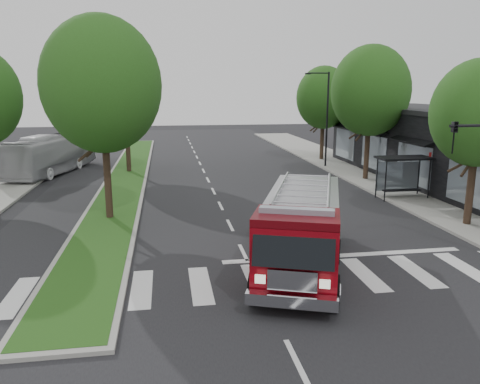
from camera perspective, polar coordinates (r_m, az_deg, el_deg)
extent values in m
plane|color=black|center=(19.51, 0.40, -7.39)|extent=(140.00, 140.00, 0.00)
cube|color=gray|center=(32.77, 19.43, 0.21)|extent=(5.00, 80.00, 0.15)
cube|color=gray|center=(36.81, -13.57, 1.85)|extent=(3.00, 50.00, 0.14)
cube|color=#134012|center=(36.80, -13.58, 1.97)|extent=(2.60, 49.50, 0.02)
cube|color=black|center=(34.76, 26.28, 4.36)|extent=(8.00, 30.00, 5.00)
cylinder|color=black|center=(29.05, 17.32, 1.22)|extent=(0.08, 0.08, 2.50)
cylinder|color=black|center=(30.39, 22.06, 1.35)|extent=(0.08, 0.08, 2.50)
cylinder|color=black|center=(30.11, 16.32, 1.67)|extent=(0.08, 0.08, 2.50)
cylinder|color=black|center=(31.40, 20.94, 1.77)|extent=(0.08, 0.08, 2.50)
cube|color=black|center=(30.01, 19.38, 3.95)|extent=(3.20, 1.60, 0.12)
cube|color=#8C99A5|center=(30.81, 18.60, 1.85)|extent=(2.80, 0.04, 1.80)
cube|color=black|center=(30.34, 19.11, 0.21)|extent=(2.40, 0.40, 0.08)
cylinder|color=black|center=(25.26, 26.27, 0.30)|extent=(0.36, 0.36, 3.74)
ellipsoid|color=#1E3D10|center=(24.83, 27.08, 8.58)|extent=(4.40, 4.40, 5.06)
cylinder|color=black|center=(35.51, 15.20, 4.87)|extent=(0.36, 0.36, 4.40)
ellipsoid|color=#1E3D10|center=(35.24, 15.61, 11.81)|extent=(5.60, 5.60, 6.44)
cylinder|color=black|center=(44.78, 9.96, 6.32)|extent=(0.36, 0.36, 3.96)
ellipsoid|color=#1E3D10|center=(44.54, 10.15, 11.27)|extent=(5.00, 5.00, 5.75)
cylinder|color=black|center=(24.66, -15.86, 1.90)|extent=(0.36, 0.36, 4.62)
ellipsoid|color=#1E3D10|center=(24.28, -16.50, 12.43)|extent=(5.80, 5.80, 6.67)
cylinder|color=black|center=(38.47, -13.51, 5.51)|extent=(0.36, 0.36, 4.40)
ellipsoid|color=#1E3D10|center=(38.21, -13.85, 11.92)|extent=(5.60, 5.60, 6.44)
imported|color=black|center=(17.62, 24.64, 6.04)|extent=(0.18, 0.22, 1.10)
cylinder|color=black|center=(40.52, 10.56, 8.54)|extent=(0.16, 0.16, 8.00)
cylinder|color=black|center=(40.16, 9.54, 14.11)|extent=(1.80, 0.10, 0.10)
cube|color=black|center=(39.88, 8.28, 14.10)|extent=(0.45, 0.20, 0.12)
cube|color=#4F0409|center=(18.10, 7.49, -7.38)|extent=(5.43, 9.06, 0.26)
cube|color=maroon|center=(18.56, 7.75, -3.36)|extent=(4.71, 7.11, 2.07)
cube|color=maroon|center=(14.72, 6.79, -7.59)|extent=(3.07, 2.64, 2.17)
cube|color=#B2B2B7|center=(18.29, 7.85, -0.08)|extent=(4.71, 7.11, 0.12)
cylinder|color=#B2B2B7|center=(18.32, 4.96, 0.67)|extent=(2.24, 5.87, 0.10)
cylinder|color=#B2B2B7|center=(18.22, 10.80, 0.43)|extent=(2.24, 5.87, 0.10)
cube|color=silver|center=(14.00, 6.29, -13.03)|extent=(2.65, 1.27, 0.36)
cube|color=#8C99A5|center=(14.30, 6.93, -2.32)|extent=(2.26, 1.13, 0.19)
cylinder|color=black|center=(14.94, 1.94, -11.47)|extent=(0.73, 1.19, 1.14)
cylinder|color=black|center=(14.79, 11.29, -11.98)|extent=(0.73, 1.19, 1.14)
cylinder|color=black|center=(18.96, 4.05, -6.20)|extent=(0.73, 1.19, 1.14)
cylinder|color=black|center=(18.84, 11.30, -6.55)|extent=(0.73, 1.19, 1.14)
cylinder|color=black|center=(21.31, 4.88, -4.10)|extent=(0.73, 1.19, 1.14)
cylinder|color=black|center=(21.21, 11.30, -4.38)|extent=(0.73, 1.19, 1.14)
imported|color=#B2B2B7|center=(40.30, -21.93, 4.32)|extent=(5.28, 11.38, 3.09)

